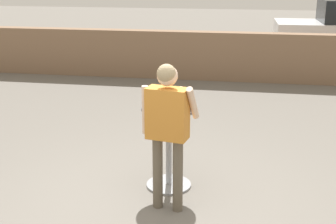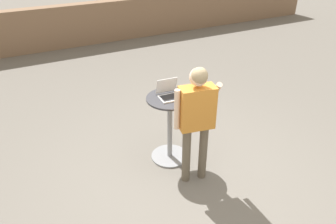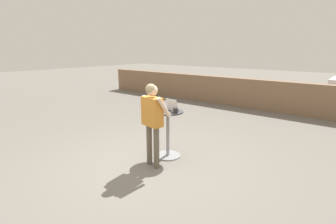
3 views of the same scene
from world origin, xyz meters
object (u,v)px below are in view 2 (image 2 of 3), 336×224
Objects in this scene: laptop at (169,93)px; standing_person at (197,112)px; coffee_mug at (186,91)px; cafe_table at (170,125)px.

standing_person reaches higher than laptop.
standing_person is at bearing -82.73° from laptop.
coffee_mug is 0.54m from standing_person.
coffee_mug is (0.22, -0.06, 0.00)m from laptop.
cafe_table is 0.74m from standing_person.
cafe_table is 0.54m from coffee_mug.
standing_person reaches higher than coffee_mug.
cafe_table is 0.49m from laptop.
coffee_mug is at bearing -8.11° from cafe_table.
coffee_mug reaches higher than cafe_table.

